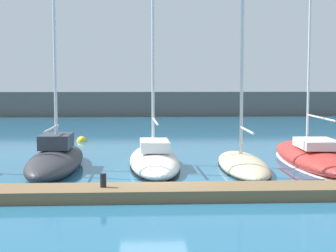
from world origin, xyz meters
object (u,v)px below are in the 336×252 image
at_px(sailboat_charcoal_third, 56,157).
at_px(mooring_buoy_yellow, 82,141).
at_px(sailboat_red_sixth, 312,155).
at_px(dock_bollard, 103,180).
at_px(sailboat_ivory_fourth, 154,159).
at_px(sailboat_sand_fifth, 243,163).

xyz_separation_m(sailboat_charcoal_third, mooring_buoy_yellow, (-0.17, 10.58, -0.52)).
height_order(sailboat_charcoal_third, mooring_buoy_yellow, sailboat_charcoal_third).
bearing_deg(sailboat_charcoal_third, sailboat_red_sixth, -84.89).
height_order(sailboat_charcoal_third, dock_bollard, sailboat_charcoal_third).
relative_size(sailboat_ivory_fourth, sailboat_red_sixth, 0.76).
bearing_deg(sailboat_sand_fifth, mooring_buoy_yellow, 38.62).
xyz_separation_m(sailboat_charcoal_third, sailboat_sand_fifth, (8.01, -0.26, -0.28)).
bearing_deg(sailboat_red_sixth, sailboat_ivory_fourth, 98.31).
relative_size(sailboat_ivory_fourth, sailboat_sand_fifth, 1.14).
relative_size(sailboat_ivory_fourth, dock_bollard, 28.93).
bearing_deg(sailboat_charcoal_third, sailboat_ivory_fourth, -84.28).
xyz_separation_m(sailboat_sand_fifth, dock_bollard, (-5.57, -5.38, 0.35)).
distance_m(sailboat_charcoal_third, dock_bollard, 6.14).
bearing_deg(sailboat_sand_fifth, sailboat_red_sixth, -67.39).
relative_size(sailboat_red_sixth, mooring_buoy_yellow, 25.29).
bearing_deg(sailboat_charcoal_third, sailboat_sand_fifth, -92.08).
height_order(sailboat_ivory_fourth, sailboat_sand_fifth, sailboat_ivory_fourth).
relative_size(mooring_buoy_yellow, dock_bollard, 1.50).
height_order(mooring_buoy_yellow, dock_bollard, dock_bollard).
distance_m(sailboat_sand_fifth, mooring_buoy_yellow, 13.57).
height_order(sailboat_sand_fifth, dock_bollard, sailboat_sand_fifth).
distance_m(mooring_buoy_yellow, dock_bollard, 16.43).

